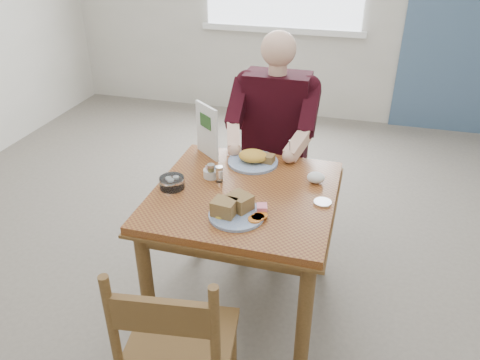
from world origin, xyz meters
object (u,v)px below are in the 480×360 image
(table, at_px, (244,210))
(diner, at_px, (274,127))
(far_plate, at_px, (254,159))
(chair_near, at_px, (178,351))
(chair_far, at_px, (275,167))
(near_plate, at_px, (236,209))

(table, bearing_deg, diner, 90.00)
(table, height_order, far_plate, far_plate)
(chair_near, height_order, diner, diner)
(diner, bearing_deg, chair_far, 90.01)
(chair_near, height_order, near_plate, chair_near)
(diner, relative_size, near_plate, 4.38)
(table, distance_m, near_plate, 0.26)
(table, distance_m, chair_near, 0.82)
(chair_far, bearing_deg, table, -90.00)
(table, height_order, near_plate, near_plate)
(table, bearing_deg, near_plate, -85.51)
(chair_near, xyz_separation_m, near_plate, (0.07, 0.58, 0.30))
(near_plate, relative_size, far_plate, 0.99)
(chair_far, xyz_separation_m, diner, (0.00, -0.09, 0.33))
(chair_far, relative_size, near_plate, 3.01)
(diner, bearing_deg, far_plate, -93.87)
(diner, bearing_deg, near_plate, -88.95)
(near_plate, bearing_deg, chair_near, -96.71)
(table, distance_m, diner, 0.73)
(near_plate, xyz_separation_m, far_plate, (-0.04, 0.53, -0.00))
(table, height_order, diner, diner)
(table, xyz_separation_m, near_plate, (0.02, -0.22, 0.14))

